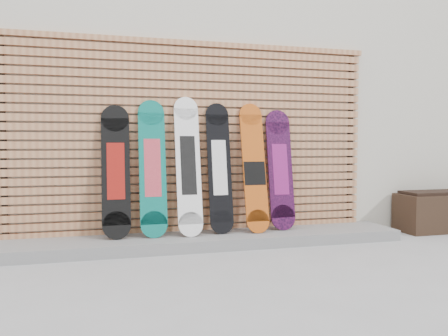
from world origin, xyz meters
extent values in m
plane|color=#9A9A9C|center=(0.00, 0.00, 0.00)|extent=(80.00, 80.00, 0.00)
cube|color=beige|center=(0.50, 3.50, 1.80)|extent=(12.00, 5.00, 3.60)
cube|color=gray|center=(-0.15, 0.68, 0.06)|extent=(4.60, 0.70, 0.12)
cube|color=#B7744C|center=(-0.15, 0.97, 0.14)|extent=(4.20, 0.05, 0.08)
cube|color=#B7744C|center=(-0.15, 0.97, 0.23)|extent=(4.20, 0.05, 0.08)
cube|color=#B7744C|center=(-0.15, 0.97, 0.33)|extent=(4.20, 0.05, 0.07)
cube|color=#B7744C|center=(-0.15, 0.97, 0.43)|extent=(4.20, 0.05, 0.07)
cube|color=#B7744C|center=(-0.15, 0.97, 0.53)|extent=(4.20, 0.05, 0.07)
cube|color=#B7744C|center=(-0.15, 0.97, 0.62)|extent=(4.20, 0.05, 0.07)
cube|color=#B7744C|center=(-0.15, 0.97, 0.72)|extent=(4.20, 0.05, 0.07)
cube|color=#B7744C|center=(-0.15, 0.97, 0.82)|extent=(4.20, 0.05, 0.07)
cube|color=#B7744C|center=(-0.15, 0.97, 0.91)|extent=(4.20, 0.05, 0.07)
cube|color=#B7744C|center=(-0.15, 0.97, 1.01)|extent=(4.20, 0.05, 0.08)
cube|color=#B7744C|center=(-0.15, 0.97, 1.11)|extent=(4.20, 0.05, 0.08)
cube|color=#B7744C|center=(-0.15, 0.97, 1.20)|extent=(4.20, 0.05, 0.08)
cube|color=#B7744C|center=(-0.15, 0.97, 1.30)|extent=(4.20, 0.05, 0.08)
cube|color=#B7744C|center=(-0.15, 0.97, 1.40)|extent=(4.20, 0.05, 0.08)
cube|color=#B7744C|center=(-0.15, 0.97, 1.50)|extent=(4.20, 0.05, 0.08)
cube|color=#B7744C|center=(-0.15, 0.97, 1.59)|extent=(4.20, 0.05, 0.08)
cube|color=#B7744C|center=(-0.15, 0.97, 1.69)|extent=(4.20, 0.05, 0.08)
cube|color=#B7744C|center=(-0.15, 0.97, 1.79)|extent=(4.20, 0.05, 0.08)
cube|color=#B7744C|center=(-0.15, 0.97, 1.88)|extent=(4.20, 0.05, 0.08)
cube|color=#B7744C|center=(-0.15, 0.97, 1.98)|extent=(4.20, 0.05, 0.08)
cube|color=#B7744C|center=(-0.15, 0.97, 2.08)|extent=(4.20, 0.05, 0.08)
cube|color=#B7744C|center=(-0.15, 0.97, 2.17)|extent=(4.20, 0.05, 0.08)
cube|color=black|center=(-2.17, 0.99, 1.12)|extent=(0.06, 0.04, 2.23)
cube|color=black|center=(1.87, 0.99, 1.12)|extent=(0.06, 0.04, 2.23)
cube|color=#B7744C|center=(-0.15, 0.97, 2.26)|extent=(4.26, 0.07, 0.06)
cube|color=black|center=(3.05, 0.72, 0.24)|extent=(1.15, 0.48, 0.48)
cube|color=black|center=(3.05, 0.72, 0.50)|extent=(1.06, 0.38, 0.04)
cube|color=black|center=(-1.04, 0.79, 0.83)|extent=(0.30, 0.25, 1.13)
cylinder|color=black|center=(-1.04, 0.68, 0.27)|extent=(0.30, 0.08, 0.30)
cylinder|color=black|center=(-1.04, 0.90, 1.40)|extent=(0.30, 0.08, 0.30)
cube|color=maroon|center=(-1.04, 0.79, 0.83)|extent=(0.18, 0.15, 0.60)
cube|color=#0B6E63|center=(-0.65, 0.78, 0.86)|extent=(0.29, 0.27, 1.21)
cylinder|color=#0B6E63|center=(-0.65, 0.66, 0.26)|extent=(0.29, 0.08, 0.29)
cylinder|color=#0B6E63|center=(-0.65, 0.91, 1.46)|extent=(0.29, 0.08, 0.29)
cube|color=#DC4D5B|center=(-0.65, 0.78, 0.86)|extent=(0.18, 0.15, 0.63)
cube|color=white|center=(-0.26, 0.76, 0.89)|extent=(0.27, 0.31, 1.27)
cylinder|color=white|center=(-0.26, 0.62, 0.25)|extent=(0.27, 0.08, 0.27)
cylinder|color=white|center=(-0.26, 0.90, 1.52)|extent=(0.27, 0.08, 0.27)
cube|color=black|center=(-0.26, 0.76, 0.89)|extent=(0.17, 0.17, 0.65)
cube|color=black|center=(0.10, 0.79, 0.85)|extent=(0.27, 0.26, 1.21)
cylinder|color=black|center=(0.10, 0.67, 0.25)|extent=(0.27, 0.07, 0.27)
cylinder|color=black|center=(0.10, 0.91, 1.46)|extent=(0.27, 0.07, 0.27)
cube|color=white|center=(0.10, 0.79, 0.85)|extent=(0.17, 0.15, 0.62)
cube|color=#C55415|center=(0.51, 0.76, 0.86)|extent=(0.27, 0.31, 1.22)
cylinder|color=#C55415|center=(0.51, 0.62, 0.25)|extent=(0.27, 0.08, 0.27)
cylinder|color=#C55415|center=(0.51, 0.90, 1.46)|extent=(0.27, 0.08, 0.27)
cube|color=black|center=(0.51, 0.74, 0.78)|extent=(0.25, 0.09, 0.27)
cube|color=black|center=(0.85, 0.81, 0.82)|extent=(0.30, 0.22, 1.12)
cylinder|color=black|center=(0.85, 0.71, 0.27)|extent=(0.30, 0.07, 0.30)
cylinder|color=black|center=(0.85, 0.91, 1.38)|extent=(0.30, 0.07, 0.30)
cube|color=#8A1B6E|center=(0.85, 0.81, 0.82)|extent=(0.18, 0.13, 0.60)
camera|label=1|loc=(-1.09, -3.99, 1.11)|focal=35.00mm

